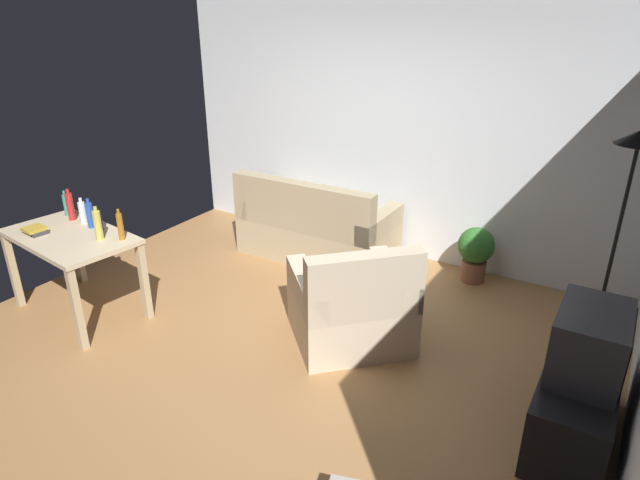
# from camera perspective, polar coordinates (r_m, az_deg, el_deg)

# --- Properties ---
(ground_plane) EXTENTS (5.20, 4.40, 0.02)m
(ground_plane) POSITION_cam_1_polar(r_m,az_deg,el_deg) (4.66, -4.30, -10.47)
(ground_plane) COLOR #9E7042
(wall_rear) EXTENTS (5.20, 0.10, 2.70)m
(wall_rear) POSITION_cam_1_polar(r_m,az_deg,el_deg) (5.93, 7.84, 11.18)
(wall_rear) COLOR silver
(wall_rear) RESTS_ON ground_plane
(couch) EXTENTS (1.65, 0.84, 0.92)m
(couch) POSITION_cam_1_polar(r_m,az_deg,el_deg) (5.99, -0.49, 1.07)
(couch) COLOR tan
(couch) RESTS_ON ground_plane
(tv_stand) EXTENTS (0.44, 1.10, 0.48)m
(tv_stand) POSITION_cam_1_polar(r_m,az_deg,el_deg) (3.98, 25.12, -15.25)
(tv_stand) COLOR black
(tv_stand) RESTS_ON ground_plane
(tv) EXTENTS (0.41, 0.60, 0.44)m
(tv) POSITION_cam_1_polar(r_m,az_deg,el_deg) (3.73, 26.38, -9.66)
(tv) COLOR #2D2D33
(tv) RESTS_ON tv_stand
(torchiere_lamp) EXTENTS (0.32, 0.32, 1.81)m
(torchiere_lamp) POSITION_cam_1_polar(r_m,az_deg,el_deg) (4.39, 29.50, 4.88)
(torchiere_lamp) COLOR black
(torchiere_lamp) RESTS_ON ground_plane
(desk) EXTENTS (1.28, 0.86, 0.76)m
(desk) POSITION_cam_1_polar(r_m,az_deg,el_deg) (5.22, -24.51, -0.56)
(desk) COLOR #C6B28E
(desk) RESTS_ON ground_plane
(potted_plant) EXTENTS (0.36, 0.36, 0.57)m
(potted_plant) POSITION_cam_1_polar(r_m,az_deg,el_deg) (5.64, 15.93, -1.09)
(potted_plant) COLOR brown
(potted_plant) RESTS_ON ground_plane
(armchair) EXTENTS (1.23, 1.23, 0.92)m
(armchair) POSITION_cam_1_polar(r_m,az_deg,el_deg) (4.47, 3.41, -7.03)
(armchair) COLOR beige
(armchair) RESTS_ON ground_plane
(bottle_tall) EXTENTS (0.05, 0.05, 0.24)m
(bottle_tall) POSITION_cam_1_polar(r_m,az_deg,el_deg) (5.62, -24.98, 3.36)
(bottle_tall) COLOR teal
(bottle_tall) RESTS_ON desk
(bottle_red) EXTENTS (0.06, 0.06, 0.29)m
(bottle_red) POSITION_cam_1_polar(r_m,az_deg,el_deg) (5.48, -24.61, 3.23)
(bottle_red) COLOR #AD2323
(bottle_red) RESTS_ON desk
(bottle_clear) EXTENTS (0.06, 0.06, 0.24)m
(bottle_clear) POSITION_cam_1_polar(r_m,az_deg,el_deg) (5.35, -23.54, 2.67)
(bottle_clear) COLOR silver
(bottle_clear) RESTS_ON desk
(bottle_blue) EXTENTS (0.06, 0.06, 0.27)m
(bottle_blue) POSITION_cam_1_polar(r_m,az_deg,el_deg) (5.22, -22.88, 2.44)
(bottle_blue) COLOR #2347A3
(bottle_blue) RESTS_ON desk
(bottle_dark) EXTENTS (0.07, 0.07, 0.22)m
(bottle_dark) POSITION_cam_1_polar(r_m,az_deg,el_deg) (5.11, -22.13, 1.88)
(bottle_dark) COLOR black
(bottle_dark) RESTS_ON desk
(bottle_squat) EXTENTS (0.06, 0.06, 0.29)m
(bottle_squat) POSITION_cam_1_polar(r_m,az_deg,el_deg) (4.92, -22.17, 1.47)
(bottle_squat) COLOR #BCB24C
(bottle_squat) RESTS_ON desk
(bottle_amber) EXTENTS (0.05, 0.05, 0.27)m
(bottle_amber) POSITION_cam_1_polar(r_m,az_deg,el_deg) (4.85, -20.12, 1.36)
(bottle_amber) COLOR #9E6019
(bottle_amber) RESTS_ON desk
(book_stack) EXTENTS (0.22, 0.18, 0.06)m
(book_stack) POSITION_cam_1_polar(r_m,az_deg,el_deg) (5.32, -27.59, 0.91)
(book_stack) COLOR #333338
(book_stack) RESTS_ON desk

